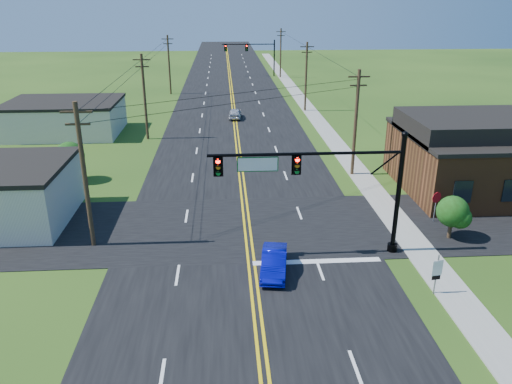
{
  "coord_description": "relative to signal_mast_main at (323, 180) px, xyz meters",
  "views": [
    {
      "loc": [
        -1.24,
        -18.31,
        14.44
      ],
      "look_at": [
        0.64,
        10.0,
        3.3
      ],
      "focal_mm": 35.0,
      "sensor_mm": 36.0,
      "label": 1
    }
  ],
  "objects": [
    {
      "name": "utility_pole_right_c",
      "position": [
        5.46,
        70.0,
        -0.03
      ],
      "size": [
        1.8,
        0.28,
        9.0
      ],
      "color": "#362718",
      "rests_on": "ground"
    },
    {
      "name": "route_sign",
      "position": [
        5.13,
        -4.74,
        -3.41
      ],
      "size": [
        0.57,
        0.13,
        2.3
      ],
      "rotation": [
        0.0,
        0.0,
        0.15
      ],
      "color": "slate",
      "rests_on": "ground"
    },
    {
      "name": "tree_right_back",
      "position": [
        11.66,
        18.0,
        -2.15
      ],
      "size": [
        3.0,
        3.0,
        4.1
      ],
      "color": "#362718",
      "rests_on": "ground"
    },
    {
      "name": "blue_car",
      "position": [
        -2.96,
        -2.06,
        -4.11
      ],
      "size": [
        1.9,
        4.04,
        1.28
      ],
      "primitive_type": "imported",
      "rotation": [
        0.0,
        0.0,
        -0.14
      ],
      "color": "#070AA3",
      "rests_on": "ground"
    },
    {
      "name": "road_main",
      "position": [
        -4.34,
        42.0,
        -4.73
      ],
      "size": [
        16.0,
        220.0,
        0.04
      ],
      "primitive_type": "cube",
      "color": "black",
      "rests_on": "ground"
    },
    {
      "name": "utility_pole_right_b",
      "position": [
        5.46,
        40.0,
        -0.03
      ],
      "size": [
        1.8,
        0.28,
        9.0
      ],
      "color": "#362718",
      "rests_on": "ground"
    },
    {
      "name": "road_cross",
      "position": [
        -4.34,
        4.0,
        -4.73
      ],
      "size": [
        70.0,
        10.0,
        0.04
      ],
      "primitive_type": "cube",
      "color": "black",
      "rests_on": "ground"
    },
    {
      "name": "signal_mast_main",
      "position": [
        0.0,
        0.0,
        0.0
      ],
      "size": [
        11.3,
        0.6,
        7.48
      ],
      "color": "black",
      "rests_on": "ground"
    },
    {
      "name": "stop_sign",
      "position": [
        8.66,
        3.98,
        -3.16
      ],
      "size": [
        0.75,
        0.32,
        2.21
      ],
      "rotation": [
        0.0,
        0.0,
        0.36
      ],
      "color": "slate",
      "rests_on": "ground"
    },
    {
      "name": "ground",
      "position": [
        -4.34,
        -8.0,
        -4.75
      ],
      "size": [
        260.0,
        260.0,
        0.0
      ],
      "primitive_type": "plane",
      "color": "#214012",
      "rests_on": "ground"
    },
    {
      "name": "utility_pole_left_c",
      "position": [
        -13.84,
        54.0,
        -0.03
      ],
      "size": [
        1.8,
        0.28,
        9.0
      ],
      "color": "#362718",
      "rests_on": "ground"
    },
    {
      "name": "brick_building",
      "position": [
        15.66,
        10.0,
        -2.4
      ],
      "size": [
        14.2,
        11.2,
        4.7
      ],
      "color": "brown",
      "rests_on": "ground"
    },
    {
      "name": "utility_pole_left_a",
      "position": [
        -13.84,
        2.0,
        -0.03
      ],
      "size": [
        1.8,
        0.28,
        9.0
      ],
      "color": "#362718",
      "rests_on": "ground"
    },
    {
      "name": "distant_car",
      "position": [
        -4.1,
        36.08,
        -4.11
      ],
      "size": [
        1.8,
        3.87,
        1.28
      ],
      "primitive_type": "imported",
      "rotation": [
        0.0,
        0.0,
        3.07
      ],
      "color": "silver",
      "rests_on": "ground"
    },
    {
      "name": "utility_pole_right_a",
      "position": [
        5.46,
        14.0,
        -0.03
      ],
      "size": [
        1.8,
        0.28,
        9.0
      ],
      "color": "#362718",
      "rests_on": "ground"
    },
    {
      "name": "cream_bldg_far",
      "position": [
        -23.34,
        30.0,
        -2.89
      ],
      "size": [
        12.2,
        9.2,
        3.7
      ],
      "color": "beige",
      "rests_on": "ground"
    },
    {
      "name": "shrub_corner",
      "position": [
        8.66,
        1.5,
        -2.9
      ],
      "size": [
        2.0,
        2.0,
        2.86
      ],
      "color": "#362718",
      "rests_on": "ground"
    },
    {
      "name": "utility_pole_left_b",
      "position": [
        -13.84,
        27.0,
        -0.03
      ],
      "size": [
        1.8,
        0.28,
        9.0
      ],
      "color": "#362718",
      "rests_on": "ground"
    },
    {
      "name": "sidewalk",
      "position": [
        6.16,
        32.0,
        -4.71
      ],
      "size": [
        2.0,
        160.0,
        0.08
      ],
      "primitive_type": "cube",
      "color": "gray",
      "rests_on": "ground"
    },
    {
      "name": "tree_left",
      "position": [
        -18.34,
        14.0,
        -2.59
      ],
      "size": [
        2.4,
        2.4,
        3.37
      ],
      "color": "#362718",
      "rests_on": "ground"
    },
    {
      "name": "signal_mast_far",
      "position": [
        0.1,
        72.0,
        -0.2
      ],
      "size": [
        10.98,
        0.6,
        7.48
      ],
      "color": "black",
      "rests_on": "ground"
    }
  ]
}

